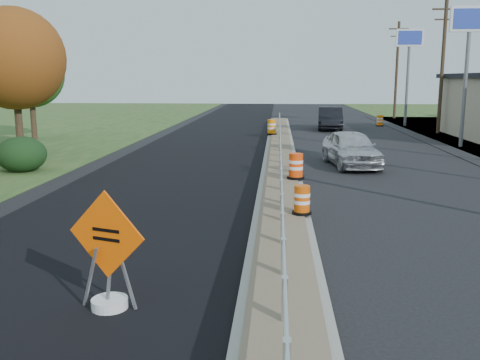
# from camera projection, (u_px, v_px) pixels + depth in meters

# --- Properties ---
(ground) EXTENTS (140.00, 140.00, 0.00)m
(ground) POSITION_uv_depth(u_px,v_px,m) (281.00, 210.00, 16.18)
(ground) COLOR black
(ground) RESTS_ON ground
(milled_overlay) EXTENTS (7.20, 120.00, 0.01)m
(milled_overlay) POSITION_uv_depth(u_px,v_px,m) (191.00, 159.00, 26.28)
(milled_overlay) COLOR black
(milled_overlay) RESTS_ON ground
(median) EXTENTS (1.60, 55.00, 0.23)m
(median) POSITION_uv_depth(u_px,v_px,m) (280.00, 165.00, 24.00)
(median) COLOR gray
(median) RESTS_ON ground
(guardrail) EXTENTS (0.10, 46.15, 0.72)m
(guardrail) POSITION_uv_depth(u_px,v_px,m) (281.00, 148.00, 24.86)
(guardrail) COLOR silver
(guardrail) RESTS_ON median
(pylon_sign_mid) EXTENTS (2.20, 0.30, 7.90)m
(pylon_sign_mid) POSITION_uv_depth(u_px,v_px,m) (469.00, 32.00, 29.92)
(pylon_sign_mid) COLOR slate
(pylon_sign_mid) RESTS_ON ground
(pylon_sign_north) EXTENTS (2.20, 0.30, 7.90)m
(pylon_sign_north) POSITION_uv_depth(u_px,v_px,m) (409.00, 47.00, 43.64)
(pylon_sign_north) COLOR slate
(pylon_sign_north) RESTS_ON ground
(utility_pole_nmid) EXTENTS (1.90, 0.26, 9.40)m
(utility_pole_nmid) POSITION_uv_depth(u_px,v_px,m) (443.00, 64.00, 37.98)
(utility_pole_nmid) COLOR #473523
(utility_pole_nmid) RESTS_ON ground
(utility_pole_north) EXTENTS (1.90, 0.26, 9.40)m
(utility_pole_north) POSITION_uv_depth(u_px,v_px,m) (397.00, 68.00, 52.68)
(utility_pole_north) COLOR #473523
(utility_pole_north) RESTS_ON ground
(hedge_north) EXTENTS (2.09, 2.09, 1.52)m
(hedge_north) POSITION_uv_depth(u_px,v_px,m) (21.00, 154.00, 22.68)
(hedge_north) COLOR black
(hedge_north) RESTS_ON ground
(tree_near_red) EXTENTS (4.95, 4.95, 7.35)m
(tree_near_red) POSITION_uv_depth(u_px,v_px,m) (14.00, 59.00, 25.97)
(tree_near_red) COLOR #473523
(tree_near_red) RESTS_ON ground
(tree_near_back) EXTENTS (4.29, 4.29, 6.37)m
(tree_near_back) POSITION_uv_depth(u_px,v_px,m) (30.00, 74.00, 34.14)
(tree_near_back) COLOR #473523
(tree_near_back) RESTS_ON ground
(caution_sign) EXTENTS (1.44, 0.63, 2.09)m
(caution_sign) POSITION_uv_depth(u_px,v_px,m) (109.00, 279.00, 9.14)
(caution_sign) COLOR white
(caution_sign) RESTS_ON ground
(barrel_median_near) EXTENTS (0.54, 0.54, 0.80)m
(barrel_median_near) POSITION_uv_depth(u_px,v_px,m) (302.00, 200.00, 14.72)
(barrel_median_near) COLOR black
(barrel_median_near) RESTS_ON median
(barrel_median_mid) EXTENTS (0.65, 0.65, 0.95)m
(barrel_median_mid) POSITION_uv_depth(u_px,v_px,m) (296.00, 167.00, 19.91)
(barrel_median_mid) COLOR black
(barrel_median_mid) RESTS_ON median
(barrel_median_far) EXTENTS (0.68, 0.68, 1.00)m
(barrel_median_far) POSITION_uv_depth(u_px,v_px,m) (272.00, 127.00, 35.78)
(barrel_median_far) COLOR black
(barrel_median_far) RESTS_ON median
(barrel_shoulder_far) EXTENTS (0.63, 0.63, 0.93)m
(barrel_shoulder_far) POSITION_uv_depth(u_px,v_px,m) (380.00, 121.00, 44.73)
(barrel_shoulder_far) COLOR black
(barrel_shoulder_far) RESTS_ON ground
(car_silver) EXTENTS (2.57, 5.00, 1.63)m
(car_silver) POSITION_uv_depth(u_px,v_px,m) (351.00, 148.00, 24.13)
(car_silver) COLOR silver
(car_silver) RESTS_ON ground
(car_dark_mid) EXTENTS (2.17, 5.34, 1.72)m
(car_dark_mid) POSITION_uv_depth(u_px,v_px,m) (330.00, 118.00, 41.81)
(car_dark_mid) COLOR black
(car_dark_mid) RESTS_ON ground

